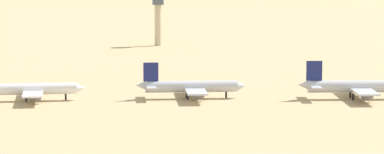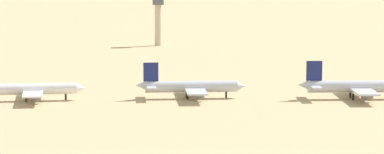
# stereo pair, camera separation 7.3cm
# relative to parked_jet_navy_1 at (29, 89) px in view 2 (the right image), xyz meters

# --- Properties ---
(ground) EXTENTS (4000.00, 4000.00, 0.00)m
(ground) POSITION_rel_parked_jet_navy_1_xyz_m (49.36, -6.77, -3.59)
(ground) COLOR tan
(parked_jet_navy_1) EXTENTS (33.18, 27.87, 10.97)m
(parked_jet_navy_1) POSITION_rel_parked_jet_navy_1_xyz_m (0.00, 0.00, 0.00)
(parked_jet_navy_1) COLOR white
(parked_jet_navy_1) RESTS_ON ground
(parked_jet_navy_2) EXTENTS (33.86, 28.32, 11.22)m
(parked_jet_navy_2) POSITION_rel_parked_jet_navy_1_xyz_m (48.73, 0.60, 0.08)
(parked_jet_navy_2) COLOR silver
(parked_jet_navy_2) RESTS_ON ground
(parked_jet_navy_3) EXTENTS (35.72, 30.02, 11.81)m
(parked_jet_navy_3) POSITION_rel_parked_jet_navy_1_xyz_m (98.84, -4.84, 0.27)
(parked_jet_navy_3) COLOR silver
(parked_jet_navy_3) RESTS_ON ground
(control_tower) EXTENTS (5.20, 5.20, 25.13)m
(control_tower) POSITION_rel_parked_jet_navy_1_xyz_m (47.77, 172.29, 11.57)
(control_tower) COLOR #C6B793
(control_tower) RESTS_ON ground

